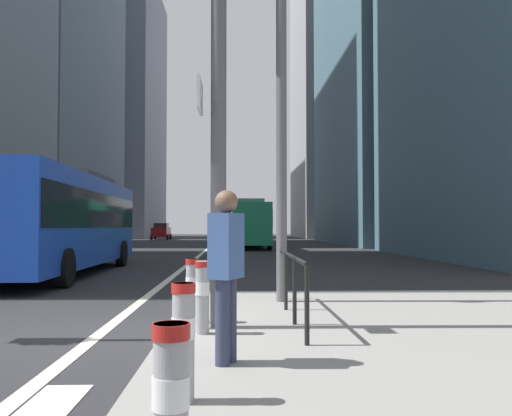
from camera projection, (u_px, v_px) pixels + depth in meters
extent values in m
plane|color=#28282B|center=(198.00, 257.00, 27.62)|extent=(160.00, 160.00, 0.00)
cube|color=beige|center=(208.00, 249.00, 37.61)|extent=(0.20, 80.00, 0.01)
cube|color=slate|center=(44.00, 8.00, 50.29)|extent=(10.50, 22.53, 43.78)
cube|color=slate|center=(110.00, 111.00, 76.76)|extent=(13.37, 20.49, 35.84)
cube|color=#9E9EA3|center=(343.00, 105.00, 75.99)|extent=(13.05, 19.34, 37.31)
cube|color=blue|center=(62.00, 221.00, 17.36)|extent=(2.73, 11.72, 2.75)
cube|color=black|center=(62.00, 210.00, 17.37)|extent=(2.76, 11.49, 1.10)
cube|color=#4C4C51|center=(77.00, 179.00, 19.15)|extent=(1.83, 4.24, 0.30)
cylinder|color=black|center=(65.00, 268.00, 13.65)|extent=(0.32, 1.01, 1.00)
cylinder|color=black|center=(122.00, 253.00, 21.11)|extent=(0.32, 1.01, 1.00)
cylinder|color=black|center=(59.00, 254.00, 20.97)|extent=(0.32, 1.01, 1.00)
cube|color=#198456|center=(249.00, 224.00, 38.97)|extent=(2.73, 10.67, 2.75)
cube|color=black|center=(249.00, 219.00, 38.98)|extent=(2.77, 10.46, 1.10)
cube|color=#4C4C51|center=(250.00, 202.00, 37.43)|extent=(1.83, 3.86, 0.30)
cylinder|color=black|center=(232.00, 240.00, 42.24)|extent=(0.32, 1.01, 1.00)
cylinder|color=black|center=(262.00, 240.00, 42.38)|extent=(0.32, 1.01, 1.00)
cylinder|color=black|center=(233.00, 242.00, 35.46)|extent=(0.32, 1.01, 1.00)
cylinder|color=black|center=(269.00, 242.00, 35.60)|extent=(0.32, 1.01, 1.00)
cube|color=#198456|center=(241.00, 225.00, 59.64)|extent=(2.62, 10.55, 2.75)
cube|color=black|center=(241.00, 222.00, 59.65)|extent=(2.66, 10.34, 1.10)
cube|color=#4C4C51|center=(241.00, 211.00, 58.12)|extent=(1.79, 3.81, 0.30)
cylinder|color=black|center=(230.00, 235.00, 62.91)|extent=(0.31, 1.00, 1.00)
cylinder|color=black|center=(250.00, 235.00, 63.02)|extent=(0.31, 1.00, 1.00)
cylinder|color=black|center=(230.00, 236.00, 56.18)|extent=(0.31, 1.00, 1.00)
cylinder|color=black|center=(253.00, 236.00, 56.30)|extent=(0.31, 1.00, 1.00)
cube|color=maroon|center=(161.00, 232.00, 63.19)|extent=(1.81, 4.03, 1.10)
cube|color=black|center=(161.00, 225.00, 63.37)|extent=(1.51, 2.18, 0.52)
cylinder|color=black|center=(167.00, 237.00, 61.83)|extent=(0.23, 0.64, 0.64)
cylinder|color=black|center=(151.00, 237.00, 61.78)|extent=(0.23, 0.64, 0.64)
cylinder|color=black|center=(170.00, 237.00, 64.56)|extent=(0.23, 0.64, 0.64)
cylinder|color=black|center=(155.00, 237.00, 64.51)|extent=(0.23, 0.64, 0.64)
cube|color=#232838|center=(253.00, 234.00, 50.32)|extent=(1.95, 4.63, 1.10)
cube|color=black|center=(253.00, 225.00, 50.20)|extent=(1.59, 2.52, 0.52)
cylinder|color=black|center=(242.00, 239.00, 51.78)|extent=(0.24, 0.65, 0.64)
cylinder|color=black|center=(261.00, 239.00, 51.91)|extent=(0.24, 0.65, 0.64)
cylinder|color=black|center=(244.00, 240.00, 48.68)|extent=(0.24, 0.65, 0.64)
cylinder|color=black|center=(264.00, 240.00, 48.82)|extent=(0.24, 0.65, 0.64)
cylinder|color=#515156|center=(219.00, 113.00, 7.63)|extent=(0.22, 0.22, 6.00)
cube|color=white|center=(200.00, 96.00, 7.44)|extent=(0.04, 0.60, 0.44)
cylinder|color=#56565B|center=(281.00, 90.00, 10.25)|extent=(0.20, 0.20, 8.00)
cylinder|color=#99999E|center=(171.00, 414.00, 2.73)|extent=(0.18, 0.18, 0.91)
cylinder|color=white|center=(171.00, 392.00, 2.73)|extent=(0.19, 0.19, 0.16)
cylinder|color=#B21E19|center=(171.00, 331.00, 2.74)|extent=(0.20, 0.20, 0.08)
cylinder|color=#99999E|center=(183.00, 342.00, 4.34)|extent=(0.18, 0.18, 0.95)
cylinder|color=white|center=(183.00, 328.00, 4.34)|extent=(0.19, 0.19, 0.17)
cylinder|color=#B21E19|center=(183.00, 288.00, 4.35)|extent=(0.20, 0.20, 0.08)
cylinder|color=#99999E|center=(202.00, 297.00, 7.08)|extent=(0.18, 0.18, 0.95)
cylinder|color=white|center=(202.00, 289.00, 7.08)|extent=(0.19, 0.19, 0.17)
cylinder|color=#B21E19|center=(202.00, 264.00, 7.09)|extent=(0.20, 0.20, 0.08)
cylinder|color=#99999E|center=(192.00, 291.00, 7.91)|extent=(0.18, 0.18, 0.93)
cylinder|color=white|center=(192.00, 283.00, 7.91)|extent=(0.19, 0.19, 0.17)
cylinder|color=#B21E19|center=(192.00, 262.00, 7.92)|extent=(0.20, 0.20, 0.08)
cylinder|color=black|center=(307.00, 305.00, 6.39)|extent=(0.06, 0.06, 0.95)
cylinder|color=black|center=(295.00, 291.00, 7.75)|extent=(0.06, 0.06, 0.95)
cylinder|color=black|center=(286.00, 282.00, 9.10)|extent=(0.06, 0.06, 0.95)
cylinder|color=black|center=(280.00, 274.00, 10.46)|extent=(0.06, 0.06, 0.95)
cylinder|color=black|center=(290.00, 255.00, 8.44)|extent=(0.06, 4.07, 0.06)
cylinder|color=#2D334C|center=(223.00, 322.00, 5.46)|extent=(0.15, 0.15, 0.87)
cylinder|color=#2D334C|center=(229.00, 320.00, 5.61)|extent=(0.15, 0.15, 0.87)
cube|color=#38568E|center=(226.00, 246.00, 5.56)|extent=(0.38, 0.45, 0.67)
sphere|color=brown|center=(226.00, 202.00, 5.58)|extent=(0.24, 0.24, 0.24)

